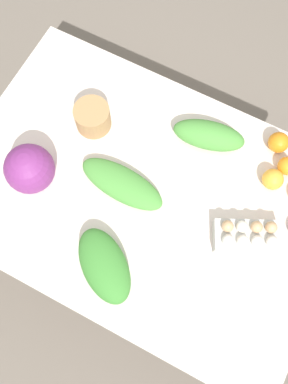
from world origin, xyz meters
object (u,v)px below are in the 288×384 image
at_px(egg_carton, 248,236).
at_px(orange_6, 287,166).
at_px(greens_bunch_kale, 209,135).
at_px(greens_bunch_scallion, 104,265).
at_px(greens_bunch_beet_tops, 122,184).
at_px(cabbage_purple, 30,169).
at_px(orange_1, 273,179).
at_px(orange_0, 279,142).
at_px(paper_bag, 93,117).

xyz_separation_m(egg_carton, orange_6, (-0.03, -0.33, -0.01)).
height_order(greens_bunch_kale, greens_bunch_scallion, same).
bearing_deg(greens_bunch_beet_tops, cabbage_purple, 21.08).
distance_m(egg_carton, orange_1, 0.25).
bearing_deg(greens_bunch_scallion, greens_bunch_kale, -100.32).
relative_size(egg_carton, greens_bunch_kale, 0.96).
xyz_separation_m(greens_bunch_kale, orange_1, (-0.30, 0.05, -0.01)).
relative_size(greens_bunch_beet_tops, greens_bunch_scallion, 1.20).
distance_m(orange_0, orange_1, 0.16).
relative_size(greens_bunch_scallion, orange_6, 4.02).
distance_m(egg_carton, greens_bunch_scallion, 0.53).
xyz_separation_m(egg_carton, greens_bunch_kale, (0.30, -0.30, 0.01)).
bearing_deg(orange_1, cabbage_purple, 26.11).
bearing_deg(greens_bunch_scallion, orange_0, -116.73).
height_order(paper_bag, greens_bunch_kale, paper_bag).
relative_size(egg_carton, greens_bunch_beet_tops, 0.78).
bearing_deg(orange_1, egg_carton, 90.43).
xyz_separation_m(greens_bunch_kale, greens_bunch_scallion, (0.12, 0.64, -0.00)).
relative_size(paper_bag, orange_0, 1.73).
xyz_separation_m(cabbage_purple, paper_bag, (-0.09, -0.31, -0.04)).
distance_m(paper_bag, greens_bunch_beet_tops, 0.30).
relative_size(cabbage_purple, orange_1, 2.30).
bearing_deg(greens_bunch_scallion, egg_carton, -140.60).
height_order(greens_bunch_beet_tops, orange_1, orange_1).
bearing_deg(orange_6, paper_bag, 12.68).
bearing_deg(egg_carton, greens_bunch_beet_tops, 157.96).
height_order(egg_carton, orange_6, egg_carton).
distance_m(orange_1, orange_6, 0.08).
height_order(greens_bunch_kale, greens_bunch_beet_tops, greens_bunch_kale).
xyz_separation_m(greens_bunch_kale, greens_bunch_beet_tops, (0.21, 0.33, -0.01)).
bearing_deg(greens_bunch_beet_tops, orange_1, -150.89).
height_order(egg_carton, paper_bag, paper_bag).
distance_m(cabbage_purple, paper_bag, 0.33).
height_order(paper_bag, greens_bunch_scallion, paper_bag).
bearing_deg(greens_bunch_beet_tops, egg_carton, -176.13).
bearing_deg(paper_bag, orange_1, -172.75).
xyz_separation_m(greens_bunch_scallion, orange_1, (-0.41, -0.59, -0.01)).
bearing_deg(greens_bunch_beet_tops, greens_bunch_kale, -122.29).
height_order(orange_0, orange_6, orange_0).
xyz_separation_m(orange_0, orange_6, (-0.07, 0.08, -0.01)).
bearing_deg(cabbage_purple, orange_1, -153.89).
xyz_separation_m(greens_bunch_beet_tops, orange_6, (-0.53, -0.36, 0.00)).
bearing_deg(orange_1, greens_bunch_beet_tops, 29.11).
distance_m(greens_bunch_kale, orange_1, 0.30).
bearing_deg(orange_0, cabbage_purple, 35.36).
height_order(cabbage_purple, paper_bag, cabbage_purple).
bearing_deg(paper_bag, greens_bunch_scallion, 123.65).
relative_size(greens_bunch_beet_tops, orange_6, 4.84).
relative_size(paper_bag, greens_bunch_scallion, 0.49).
xyz_separation_m(paper_bag, greens_bunch_beet_tops, (-0.23, 0.19, -0.02)).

